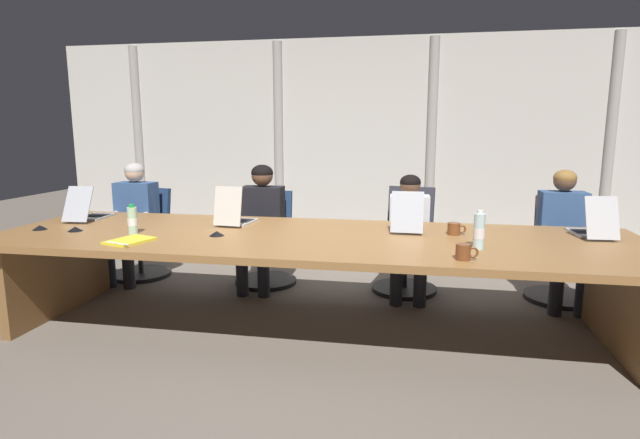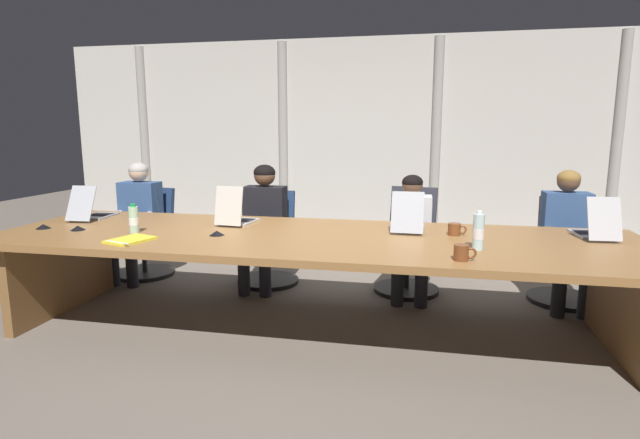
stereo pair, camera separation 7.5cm
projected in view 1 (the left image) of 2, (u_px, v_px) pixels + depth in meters
ground_plane at (312, 330)px, 3.82m from camera, size 15.84×15.84×0.00m
conference_table at (311, 252)px, 3.71m from camera, size 4.73×1.43×0.73m
curtain_backdrop at (357, 145)px, 6.36m from camera, size 7.92×0.17×2.60m
laptop_left_end at (90, 213)px, 4.35m from camera, size 0.25×0.49×0.30m
laptop_left_mid at (236, 217)px, 4.11m from camera, size 0.27×0.42×0.32m
laptop_center at (408, 223)px, 3.88m from camera, size 0.24×0.44×0.31m
laptop_right_mid at (592, 228)px, 3.65m from camera, size 0.25×0.45×0.31m
office_chair_left_end at (143, 244)px, 5.21m from camera, size 0.60×0.61×0.89m
office_chair_left_mid at (267, 249)px, 4.97m from camera, size 0.60×0.60×0.89m
office_chair_center at (406, 253)px, 4.72m from camera, size 0.60×0.61×0.96m
office_chair_right_mid at (561, 262)px, 4.48m from camera, size 0.60×0.60×0.90m
person_left_end at (133, 215)px, 5.01m from camera, size 0.39×0.55×1.17m
person_left_mid at (261, 218)px, 4.77m from camera, size 0.41×0.55×1.17m
person_center at (409, 229)px, 4.51m from camera, size 0.37×0.55×1.09m
person_right_mid at (564, 230)px, 4.28m from camera, size 0.39×0.55×1.16m
water_bottle_primary at (479, 231)px, 3.26m from camera, size 0.07×0.07×0.25m
water_bottle_secondary at (132, 220)px, 3.74m from camera, size 0.07×0.07×0.22m
coffee_mug_near at (464, 252)px, 3.00m from camera, size 0.13×0.09×0.10m
coffee_mug_far at (454, 229)px, 3.71m from camera, size 0.14×0.09×0.09m
conference_mic_left_side at (217, 233)px, 3.68m from camera, size 0.11×0.11×0.03m
conference_mic_middle at (40, 227)px, 3.90m from camera, size 0.11×0.11×0.03m
conference_mic_right_side at (75, 229)px, 3.85m from camera, size 0.11×0.11×0.03m
spiral_notepad at (129, 241)px, 3.48m from camera, size 0.30×0.36×0.03m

